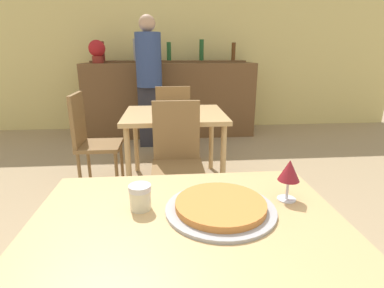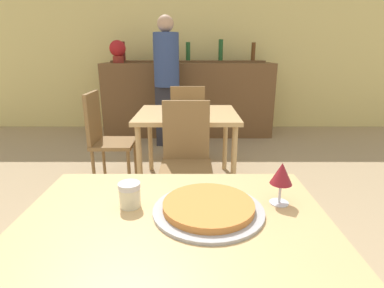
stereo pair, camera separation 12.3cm
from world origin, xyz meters
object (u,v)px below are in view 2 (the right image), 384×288
(chair_far_side_back, at_px, (188,121))
(chair_far_side_front, at_px, (186,153))
(pizza_tray, at_px, (209,208))
(wine_glass, at_px, (282,175))
(potted_plant, at_px, (118,50))
(person_standing, at_px, (167,78))
(chair_far_side_left, at_px, (105,134))
(cheese_shaker, at_px, (130,195))

(chair_far_side_back, bearing_deg, chair_far_side_front, 90.00)
(chair_far_side_front, distance_m, chair_far_side_back, 1.16)
(pizza_tray, height_order, wine_glass, wine_glass)
(chair_far_side_back, distance_m, pizza_tray, 2.51)
(wine_glass, height_order, potted_plant, potted_plant)
(chair_far_side_front, height_order, wine_glass, chair_far_side_front)
(chair_far_side_back, xyz_separation_m, wine_glass, (0.37, -2.43, 0.36))
(person_standing, bearing_deg, chair_far_side_front, -81.14)
(chair_far_side_front, bearing_deg, chair_far_side_back, 90.00)
(chair_far_side_back, bearing_deg, potted_plant, -49.87)
(chair_far_side_left, relative_size, pizza_tray, 2.39)
(chair_far_side_front, distance_m, pizza_tray, 1.36)
(pizza_tray, distance_m, potted_plant, 3.97)
(pizza_tray, relative_size, cheese_shaker, 4.26)
(person_standing, distance_m, wine_glass, 3.23)
(chair_far_side_back, height_order, pizza_tray, chair_far_side_back)
(cheese_shaker, xyz_separation_m, potted_plant, (-0.89, 3.72, 0.50))
(person_standing, bearing_deg, potted_plant, 145.40)
(chair_far_side_front, xyz_separation_m, person_standing, (-0.30, 1.90, 0.43))
(cheese_shaker, bearing_deg, pizza_tray, -8.00)
(chair_far_side_front, xyz_separation_m, potted_plant, (-1.06, 2.43, 0.79))
(pizza_tray, bearing_deg, wine_glass, 13.26)
(chair_far_side_back, bearing_deg, wine_glass, 98.64)
(chair_far_side_front, height_order, chair_far_side_left, same)
(chair_far_side_left, distance_m, wine_glass, 2.23)
(cheese_shaker, distance_m, potted_plant, 3.85)
(chair_far_side_front, distance_m, chair_far_side_left, 1.00)
(cheese_shaker, bearing_deg, chair_far_side_front, 82.29)
(cheese_shaker, bearing_deg, chair_far_side_back, 85.92)
(cheese_shaker, distance_m, person_standing, 3.19)
(cheese_shaker, xyz_separation_m, wine_glass, (0.54, 0.02, 0.07))
(chair_far_side_back, relative_size, wine_glass, 5.83)
(person_standing, height_order, wine_glass, person_standing)
(potted_plant, bearing_deg, pizza_tray, -72.72)
(chair_far_side_left, bearing_deg, potted_plant, 7.68)
(person_standing, bearing_deg, chair_far_side_left, -111.59)
(chair_far_side_back, height_order, wine_glass, chair_far_side_back)
(pizza_tray, relative_size, potted_plant, 1.18)
(chair_far_side_left, height_order, potted_plant, potted_plant)
(chair_far_side_left, bearing_deg, chair_far_side_front, -125.52)
(chair_far_side_back, relative_size, pizza_tray, 2.39)
(chair_far_side_front, relative_size, wine_glass, 5.83)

